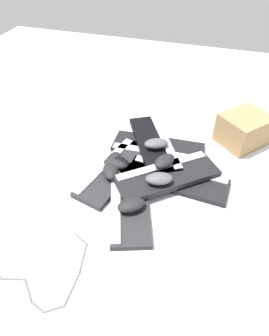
{
  "coord_description": "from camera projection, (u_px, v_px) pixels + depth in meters",
  "views": [
    {
      "loc": [
        0.95,
        0.33,
        0.93
      ],
      "look_at": [
        0.02,
        0.05,
        0.03
      ],
      "focal_mm": 32.0,
      "sensor_mm": 36.0,
      "label": 1
    }
  ],
  "objects": [
    {
      "name": "ground_plane",
      "position": [
        126.0,
        169.0,
        1.37
      ],
      "size": [
        3.2,
        3.2,
        0.0
      ],
      "primitive_type": "plane",
      "color": "silver"
    },
    {
      "name": "keyboard_0",
      "position": [
        129.0,
        201.0,
        1.2
      ],
      "size": [
        0.46,
        0.29,
        0.03
      ],
      "color": "#232326",
      "rests_on": "ground"
    },
    {
      "name": "keyboard_1",
      "position": [
        177.0,
        179.0,
        1.3
      ],
      "size": [
        0.19,
        0.45,
        0.03
      ],
      "color": "black",
      "rests_on": "ground"
    },
    {
      "name": "keyboard_2",
      "position": [
        158.0,
        148.0,
        1.46
      ],
      "size": [
        0.17,
        0.45,
        0.03
      ],
      "color": "black",
      "rests_on": "ground"
    },
    {
      "name": "keyboard_3",
      "position": [
        115.0,
        170.0,
        1.34
      ],
      "size": [
        0.46,
        0.26,
        0.03
      ],
      "color": "#232326",
      "rests_on": "ground"
    },
    {
      "name": "keyboard_4",
      "position": [
        154.0,
        144.0,
        1.43
      ],
      "size": [
        0.46,
        0.34,
        0.03
      ],
      "color": "black",
      "rests_on": "keyboard_2"
    },
    {
      "name": "keyboard_5",
      "position": [
        167.0,
        176.0,
        1.27
      ],
      "size": [
        0.39,
        0.44,
        0.03
      ],
      "color": "black",
      "rests_on": "keyboard_1"
    },
    {
      "name": "mouse_0",
      "position": [
        156.0,
        143.0,
        1.37
      ],
      "size": [
        0.11,
        0.13,
        0.04
      ],
      "primitive_type": "ellipsoid",
      "rotation": [
        0.0,
        0.0,
        5.15
      ],
      "color": "#4C4C51",
      "rests_on": "keyboard_4"
    },
    {
      "name": "mouse_1",
      "position": [
        165.0,
        161.0,
        1.28
      ],
      "size": [
        0.13,
        0.11,
        0.04
      ],
      "primitive_type": "ellipsoid",
      "rotation": [
        0.0,
        0.0,
        5.84
      ],
      "color": "black",
      "rests_on": "keyboard_5"
    },
    {
      "name": "mouse_2",
      "position": [
        111.0,
        171.0,
        1.28
      ],
      "size": [
        0.13,
        0.11,
        0.04
      ],
      "primitive_type": "ellipsoid",
      "rotation": [
        0.0,
        0.0,
        0.45
      ],
      "color": "black",
      "rests_on": "keyboard_3"
    },
    {
      "name": "mouse_3",
      "position": [
        131.0,
        205.0,
        1.14
      ],
      "size": [
        0.12,
        0.13,
        0.04
      ],
      "primitive_type": "ellipsoid",
      "rotation": [
        0.0,
        0.0,
        2.24
      ],
      "color": "black",
      "rests_on": "keyboard_0"
    },
    {
      "name": "mouse_4",
      "position": [
        116.0,
        163.0,
        1.32
      ],
      "size": [
        0.07,
        0.11,
        0.04
      ],
      "primitive_type": "ellipsoid",
      "rotation": [
        0.0,
        0.0,
        4.71
      ],
      "color": "black",
      "rests_on": "keyboard_3"
    },
    {
      "name": "mouse_5",
      "position": [
        113.0,
        160.0,
        1.33
      ],
      "size": [
        0.11,
        0.07,
        0.04
      ],
      "primitive_type": "ellipsoid",
      "rotation": [
        0.0,
        0.0,
        0.03
      ],
      "color": "black",
      "rests_on": "keyboard_3"
    },
    {
      "name": "mouse_6",
      "position": [
        159.0,
        179.0,
        1.21
      ],
      "size": [
        0.1,
        0.13,
        0.04
      ],
      "primitive_type": "ellipsoid",
      "rotation": [
        0.0,
        0.0,
        5.07
      ],
      "color": "#4C4C51",
      "rests_on": "keyboard_5"
    },
    {
      "name": "mouse_7",
      "position": [
        118.0,
        162.0,
        1.33
      ],
      "size": [
        0.09,
        0.12,
        0.04
      ],
      "primitive_type": "ellipsoid",
      "rotation": [
        0.0,
        0.0,
        4.52
      ],
      "color": "black",
      "rests_on": "keyboard_3"
    },
    {
      "name": "cable_0",
      "position": [
        28.0,
        273.0,
        0.98
      ],
      "size": [
        0.29,
        0.5,
        0.01
      ],
      "color": "#59595B",
      "rests_on": "ground"
    },
    {
      "name": "cardboard_box",
      "position": [
        243.0,
        129.0,
        1.46
      ],
      "size": [
        0.28,
        0.28,
        0.15
      ],
      "primitive_type": "cube",
      "rotation": [
        0.0,
        0.0,
        5.56
      ],
      "color": "#9E774C",
      "rests_on": "ground"
    }
  ]
}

